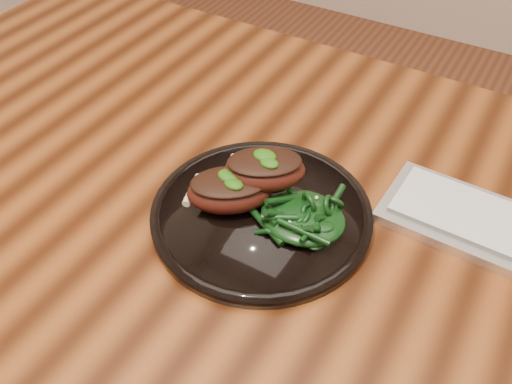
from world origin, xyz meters
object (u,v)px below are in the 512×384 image
at_px(desk, 329,269).
at_px(lamb_chop_front, 229,190).
at_px(plate, 261,214).
at_px(greens_heap, 303,213).

relative_size(desk, lamb_chop_front, 12.94).
distance_m(desk, plate, 0.13).
height_order(desk, lamb_chop_front, lamb_chop_front).
height_order(plate, lamb_chop_front, lamb_chop_front).
bearing_deg(plate, lamb_chop_front, -165.94).
xyz_separation_m(desk, plate, (-0.08, -0.04, 0.09)).
xyz_separation_m(desk, lamb_chop_front, (-0.12, -0.04, 0.12)).
relative_size(plate, lamb_chop_front, 2.20).
relative_size(lamb_chop_front, greens_heap, 1.20).
bearing_deg(greens_heap, plate, -174.81).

